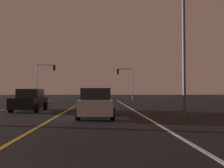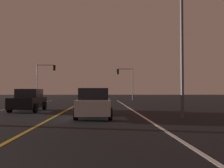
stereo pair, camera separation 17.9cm
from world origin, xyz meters
The scene contains 7 objects.
lane_edge_right centered at (5.30, 15.79, 0.00)m, with size 0.16×43.59×0.01m, color silver.
lane_center_divider centered at (0.00, 15.79, 0.00)m, with size 0.16×43.59×0.01m, color gold.
car_lead_same_lane centered at (2.38, 11.97, 0.82)m, with size 2.02×4.30×1.70m.
car_oncoming centered at (-2.78, 16.71, 0.82)m, with size 2.02×4.30×1.70m.
traffic_light_near_right centered at (6.64, 38.09, 3.92)m, with size 2.79×0.36×5.29m.
traffic_light_near_left centered at (-6.51, 38.09, 4.35)m, with size 3.17×0.36×5.89m.
street_lamp_right_near centered at (6.87, 11.55, 5.41)m, with size 2.60×0.44×8.55m.
Camera 2 is at (2.87, -2.01, 1.54)m, focal length 38.59 mm.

